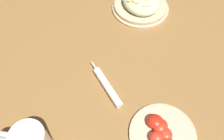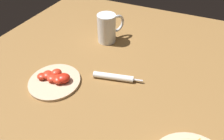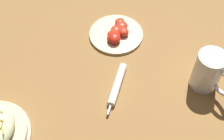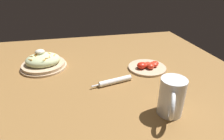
# 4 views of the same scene
# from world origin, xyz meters

# --- Properties ---
(ground_plane) EXTENTS (1.43, 1.43, 0.00)m
(ground_plane) POSITION_xyz_m (0.00, 0.00, 0.00)
(ground_plane) COLOR olive
(beer_mug) EXTENTS (0.10, 0.14, 0.14)m
(beer_mug) POSITION_xyz_m (-0.20, 0.25, 0.06)
(beer_mug) COLOR white
(beer_mug) RESTS_ON ground_plane
(napkin_roll) EXTENTS (0.19, 0.06, 0.02)m
(napkin_roll) POSITION_xyz_m (-0.06, 0.01, 0.01)
(napkin_roll) COLOR white
(napkin_roll) RESTS_ON ground_plane
(tomato_plate) EXTENTS (0.19, 0.19, 0.04)m
(tomato_plate) POSITION_xyz_m (-0.26, -0.09, 0.01)
(tomato_plate) COLOR #D1B28E
(tomato_plate) RESTS_ON ground_plane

